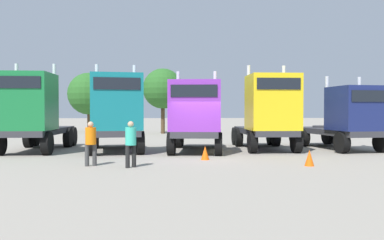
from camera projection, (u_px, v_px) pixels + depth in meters
name	position (u px, v px, depth m)	size (l,w,h in m)	color
ground	(199.00, 157.00, 18.20)	(200.00, 200.00, 0.00)	gray
semi_truck_green	(31.00, 112.00, 20.03)	(2.57, 6.50, 4.50)	#333338
semi_truck_teal	(116.00, 112.00, 20.03)	(3.38, 6.33, 4.45)	#333338
semi_truck_purple	(196.00, 116.00, 19.98)	(3.25, 6.54, 4.11)	#333338
semi_truck_yellow	(269.00, 112.00, 20.87)	(2.55, 6.19, 4.50)	#333338
semi_truck_navy	(348.00, 118.00, 21.11)	(3.36, 6.64, 3.91)	#333338
visitor_in_hivis	(91.00, 140.00, 15.17)	(0.51, 0.51, 1.68)	#3C3C3C
visitor_with_camera	(131.00, 141.00, 14.75)	(0.56, 0.56, 1.70)	black
traffic_cone_near	(205.00, 153.00, 17.10)	(0.36, 0.36, 0.59)	#F2590C
traffic_cone_mid	(309.00, 158.00, 15.18)	(0.36, 0.36, 0.61)	#F2590C
oak_far_left	(89.00, 94.00, 40.57)	(4.22, 4.22, 5.93)	#4C3823
oak_far_centre	(163.00, 89.00, 36.96)	(3.70, 3.70, 5.98)	#4C3823
oak_far_right	(268.00, 93.00, 37.45)	(3.15, 3.15, 5.37)	#4C3823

